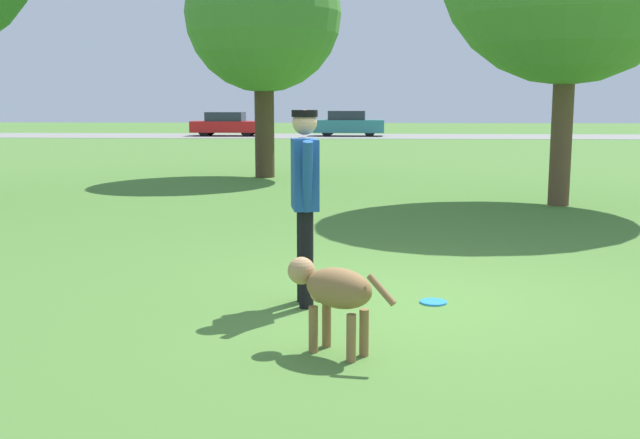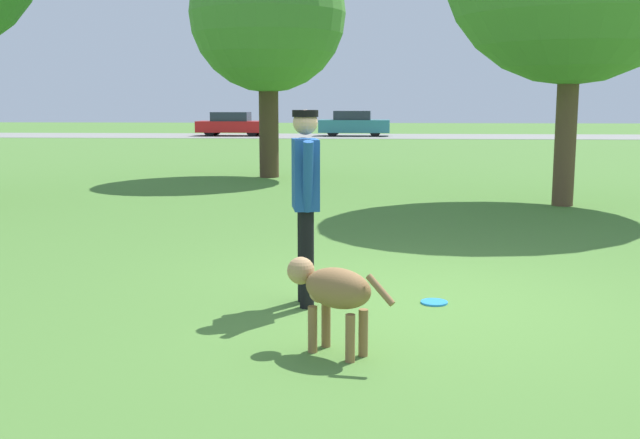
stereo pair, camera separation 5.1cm
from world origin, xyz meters
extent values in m
plane|color=#4C7A33|center=(0.00, 0.00, 0.00)|extent=(120.00, 120.00, 0.00)
cube|color=gray|center=(0.00, 33.96, 0.01)|extent=(120.00, 6.00, 0.01)
cylinder|color=black|center=(-0.92, -0.30, 0.44)|extent=(0.15, 0.15, 0.89)
cylinder|color=black|center=(-0.96, -0.08, 0.44)|extent=(0.15, 0.15, 0.89)
cube|color=#1E4C93|center=(-0.94, -0.19, 1.20)|extent=(0.29, 0.44, 0.63)
cylinder|color=#1E4C93|center=(-0.90, -0.42, 1.20)|extent=(0.13, 0.23, 0.63)
cylinder|color=#1E4C93|center=(-0.98, 0.03, 1.20)|extent=(0.13, 0.23, 0.63)
sphere|color=tan|center=(-0.94, -0.19, 1.67)|extent=(0.26, 0.26, 0.22)
cylinder|color=black|center=(-0.94, -0.19, 1.74)|extent=(0.27, 0.27, 0.06)
ellipsoid|color=olive|center=(-0.59, -1.55, 0.50)|extent=(0.63, 0.56, 0.30)
ellipsoid|color=tan|center=(-0.71, -1.46, 0.45)|extent=(0.25, 0.26, 0.16)
sphere|color=tan|center=(-0.88, -1.35, 0.58)|extent=(0.29, 0.29, 0.21)
cylinder|color=olive|center=(-0.78, -1.52, 0.18)|extent=(0.10, 0.10, 0.35)
cylinder|color=olive|center=(-0.68, -1.38, 0.18)|extent=(0.10, 0.10, 0.35)
cylinder|color=olive|center=(-0.49, -1.71, 0.18)|extent=(0.10, 0.10, 0.35)
cylinder|color=olive|center=(-0.40, -1.58, 0.18)|extent=(0.10, 0.10, 0.35)
cylinder|color=olive|center=(-0.28, -1.75, 0.55)|extent=(0.22, 0.17, 0.21)
cylinder|color=#268CE5|center=(0.24, -0.08, 0.01)|extent=(0.25, 0.25, 0.02)
torus|color=#268CE5|center=(0.24, -0.08, 0.01)|extent=(0.25, 0.25, 0.02)
cylinder|color=#4C3826|center=(-2.85, 11.50, 1.27)|extent=(0.48, 0.48, 2.54)
sphere|color=#4C8938|center=(-2.85, 11.50, 3.94)|extent=(3.75, 3.75, 3.75)
cylinder|color=brown|center=(3.11, 6.76, 1.35)|extent=(0.37, 0.37, 2.71)
cube|color=red|center=(-7.83, 33.91, 0.51)|extent=(3.88, 1.81, 0.60)
cube|color=#232D38|center=(-7.95, 33.91, 1.05)|extent=(2.03, 1.53, 0.49)
cylinder|color=black|center=(-6.66, 34.65, 0.30)|extent=(0.59, 0.21, 0.59)
cylinder|color=black|center=(-6.69, 33.14, 0.30)|extent=(0.59, 0.21, 0.59)
cylinder|color=black|center=(-8.98, 34.68, 0.30)|extent=(0.59, 0.21, 0.59)
cylinder|color=black|center=(-9.00, 33.18, 0.30)|extent=(0.59, 0.21, 0.59)
cube|color=teal|center=(-1.21, 34.08, 0.54)|extent=(3.86, 1.79, 0.68)
cube|color=#232D38|center=(-1.32, 34.08, 1.13)|extent=(2.03, 1.50, 0.49)
cylinder|color=black|center=(-0.04, 34.76, 0.29)|extent=(0.58, 0.22, 0.57)
cylinder|color=black|center=(-0.09, 33.33, 0.29)|extent=(0.58, 0.22, 0.57)
cylinder|color=black|center=(-2.33, 34.83, 0.29)|extent=(0.58, 0.22, 0.57)
cylinder|color=black|center=(-2.37, 33.40, 0.29)|extent=(0.58, 0.22, 0.57)
camera|label=1|loc=(-0.42, -6.86, 1.84)|focal=42.00mm
camera|label=2|loc=(-0.37, -6.85, 1.84)|focal=42.00mm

